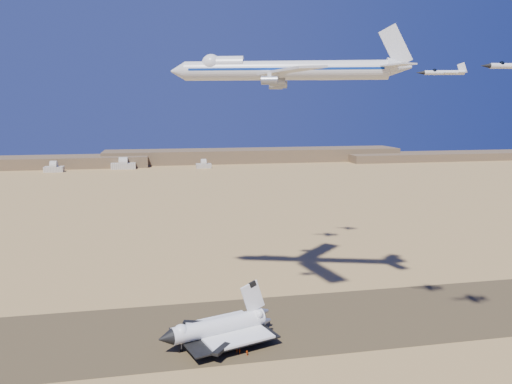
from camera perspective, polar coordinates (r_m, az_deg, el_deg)
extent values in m
plane|color=#A57B49|center=(177.88, -4.42, -15.36)|extent=(1200.00, 1200.00, 0.00)
cube|color=#4A3C25|center=(177.86, -4.42, -15.35)|extent=(600.00, 50.00, 0.06)
cube|color=brown|center=(717.00, -0.11, 4.21)|extent=(420.00, 60.00, 18.00)
cube|color=brown|center=(793.38, 20.64, 3.86)|extent=(300.00, 60.00, 11.00)
cube|color=beige|center=(645.94, -22.09, 2.43)|extent=(22.00, 14.00, 6.50)
cube|color=beige|center=(650.60, -14.91, 2.89)|extent=(30.00, 15.00, 7.50)
cube|color=beige|center=(642.14, -6.01, 2.99)|extent=(19.00, 12.50, 5.50)
cylinder|color=white|center=(166.02, -4.34, -15.04)|extent=(31.10, 14.53, 5.41)
cone|color=black|center=(160.25, -10.29, -16.12)|extent=(5.70, 6.22, 5.14)
sphere|color=white|center=(161.40, -8.55, -15.57)|extent=(5.02, 5.02, 5.02)
cube|color=white|center=(168.44, -3.09, -15.49)|extent=(27.28, 28.54, 0.87)
cube|color=black|center=(167.87, -3.70, -15.75)|extent=(34.65, 30.88, 0.48)
cube|color=white|center=(168.25, -0.40, -11.89)|extent=(8.74, 3.36, 11.13)
cylinder|color=gray|center=(163.58, -8.51, -17.17)|extent=(0.35, 0.35, 3.09)
cylinder|color=black|center=(164.04, -8.50, -17.48)|extent=(1.14, 0.74, 1.06)
cylinder|color=gray|center=(166.18, -1.70, -16.61)|extent=(0.35, 0.35, 3.09)
cylinder|color=black|center=(166.63, -1.70, -16.93)|extent=(1.14, 0.74, 1.06)
cylinder|color=gray|center=(174.00, -3.21, -15.37)|extent=(0.35, 0.35, 3.09)
cylinder|color=black|center=(174.43, -3.21, -15.67)|extent=(1.14, 0.74, 1.06)
cylinder|color=silver|center=(182.71, 3.33, 13.70)|extent=(71.01, 27.22, 6.79)
cone|color=silver|center=(188.17, -8.87, 13.48)|extent=(7.03, 8.02, 6.79)
sphere|color=silver|center=(185.80, -5.13, 14.36)|extent=(7.00, 7.00, 7.00)
cube|color=silver|center=(165.63, 3.85, 13.69)|extent=(15.59, 33.06, 0.74)
cube|color=silver|center=(199.48, 4.13, 12.97)|extent=(29.16, 29.32, 0.74)
cube|color=silver|center=(178.56, 15.95, 13.80)|extent=(8.36, 12.69, 0.53)
cube|color=silver|center=(192.10, 15.19, 13.50)|extent=(12.49, 12.24, 0.53)
cube|color=silver|center=(186.00, 15.65, 15.76)|extent=(11.79, 4.18, 15.16)
cylinder|color=gray|center=(173.01, 2.47, 12.47)|extent=(5.87, 4.16, 2.76)
cylinder|color=gray|center=(163.62, 1.54, 12.64)|extent=(5.87, 4.16, 2.76)
cylinder|color=gray|center=(192.04, 2.77, 12.17)|extent=(5.87, 4.16, 2.76)
cylinder|color=gray|center=(201.67, 2.29, 12.04)|extent=(5.87, 4.16, 2.76)
imported|color=#EA4C0D|center=(162.07, -2.18, -17.58)|extent=(0.52, 0.69, 1.69)
imported|color=#EA4C0D|center=(161.34, -1.85, -17.72)|extent=(0.61, 0.88, 1.65)
imported|color=#EA4C0D|center=(160.24, -1.03, -17.91)|extent=(0.97, 1.11, 1.70)
cylinder|color=silver|center=(154.58, 20.72, 12.65)|extent=(10.97, 4.13, 1.29)
cone|color=black|center=(152.85, 18.29, 12.82)|extent=(2.62, 1.78, 1.19)
sphere|color=black|center=(153.86, 19.73, 12.89)|extent=(1.29, 1.29, 1.29)
cube|color=silver|center=(154.82, 21.05, 12.55)|extent=(5.03, 7.94, 0.23)
cube|color=silver|center=(155.93, 22.38, 12.52)|extent=(3.16, 4.96, 0.18)
cube|color=silver|center=(156.07, 22.47, 12.98)|extent=(2.74, 0.95, 3.11)
cone|color=black|center=(144.13, 24.76, 12.97)|extent=(2.76, 1.61, 1.31)
sphere|color=black|center=(146.24, 26.26, 13.00)|extent=(1.41, 1.41, 1.41)
cylinder|color=silver|center=(232.09, 5.49, 13.69)|extent=(12.07, 4.69, 1.42)
cone|color=black|center=(232.10, 3.64, 13.72)|extent=(2.89, 1.99, 1.32)
sphere|color=black|center=(232.10, 4.72, 13.83)|extent=(1.42, 1.42, 1.42)
cube|color=silver|center=(232.09, 5.74, 13.64)|extent=(5.62, 8.76, 0.25)
cube|color=silver|center=(232.21, 6.77, 13.67)|extent=(3.53, 5.48, 0.20)
cube|color=silver|center=(232.33, 6.83, 14.02)|extent=(3.01, 1.08, 3.42)
cylinder|color=silver|center=(251.82, 8.75, 12.67)|extent=(10.68, 5.47, 1.29)
cone|color=black|center=(252.25, 7.21, 12.70)|extent=(2.67, 2.03, 1.20)
sphere|color=black|center=(252.00, 8.11, 12.79)|extent=(1.29, 1.29, 1.29)
cube|color=silver|center=(251.76, 8.96, 12.62)|extent=(5.82, 8.04, 0.23)
cube|color=silver|center=(251.62, 9.82, 12.64)|extent=(3.65, 5.03, 0.18)
cube|color=silver|center=(251.70, 9.87, 12.94)|extent=(2.66, 1.29, 3.11)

